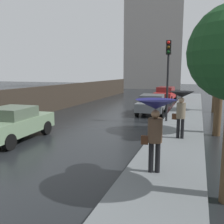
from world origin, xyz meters
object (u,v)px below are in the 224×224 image
Objects in this scene: pedestrian_with_umbrella_near at (155,115)px; car_green_near_kerb at (13,123)px; street_tree_far at (217,62)px; pedestrian_with_umbrella_far at (181,102)px; car_red_mid_road at (166,94)px; traffic_light at (168,66)px; car_grey_far_ahead at (152,104)px; street_tree_mid at (222,55)px.

car_green_near_kerb is at bearing 151.20° from pedestrian_with_umbrella_near.
pedestrian_with_umbrella_far is at bearing -101.63° from street_tree_far.
pedestrian_with_umbrella_near reaches higher than car_red_mid_road.
traffic_light is at bearing -59.92° from pedestrian_with_umbrella_far.
traffic_light is at bearing 82.11° from pedestrian_with_umbrella_near.
car_grey_far_ahead is at bearing -154.10° from street_tree_far.
car_grey_far_ahead is 4.24m from traffic_light.
car_green_near_kerb is 17.68m from car_red_mid_road.
street_tree_far is at bearing 61.49° from traffic_light.
street_tree_mid is (1.94, 5.54, 1.87)m from pedestrian_with_umbrella_near.
street_tree_mid reaches higher than car_red_mid_road.
pedestrian_with_umbrella_far is 2.91m from street_tree_mid.
car_green_near_kerb reaches higher than car_red_mid_road.
street_tree_mid is 1.01× the size of street_tree_far.
street_tree_mid is at bearing -120.11° from pedestrian_with_umbrella_far.
street_tree_far is at bearing 23.53° from car_grey_far_ahead.
traffic_light is (1.48, -11.46, 2.47)m from car_red_mid_road.
pedestrian_with_umbrella_far is at bearing -134.51° from street_tree_mid.
street_tree_mid is at bearing -158.17° from car_green_near_kerb.
car_red_mid_road is 2.24× the size of pedestrian_with_umbrella_far.
car_red_mid_road is at bearing -106.04° from car_green_near_kerb.
street_tree_far reaches higher than pedestrian_with_umbrella_near.
car_red_mid_road is at bearing -66.22° from pedestrian_with_umbrella_far.
car_green_near_kerb is 0.89× the size of car_red_mid_road.
car_grey_far_ahead is (4.37, 8.82, -0.02)m from car_green_near_kerb.
street_tree_mid reaches higher than car_green_near_kerb.
car_green_near_kerb reaches higher than car_grey_far_ahead.
pedestrian_with_umbrella_near is (2.07, -19.02, 1.01)m from car_red_mid_road.
pedestrian_with_umbrella_near is 4.01m from pedestrian_with_umbrella_far.
car_red_mid_road is 8.33m from car_grey_far_ahead.
street_tree_mid reaches higher than traffic_light.
traffic_light is at bearing -118.51° from street_tree_far.
car_green_near_kerb is 9.84m from car_grey_far_ahead.
pedestrian_with_umbrella_near is at bearing 161.52° from car_green_near_kerb.
pedestrian_with_umbrella_far is (2.48, -15.04, 0.95)m from car_red_mid_road.
pedestrian_with_umbrella_near is 0.42× the size of street_tree_far.
street_tree_mid is at bearing -55.18° from car_grey_far_ahead.
car_grey_far_ahead is 10.92m from pedestrian_with_umbrella_near.
car_red_mid_road is 8.13m from street_tree_far.
street_tree_far reaches higher than car_red_mid_road.
car_green_near_kerb is at bearing -128.26° from street_tree_far.
car_red_mid_road is 0.99× the size of traffic_light.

